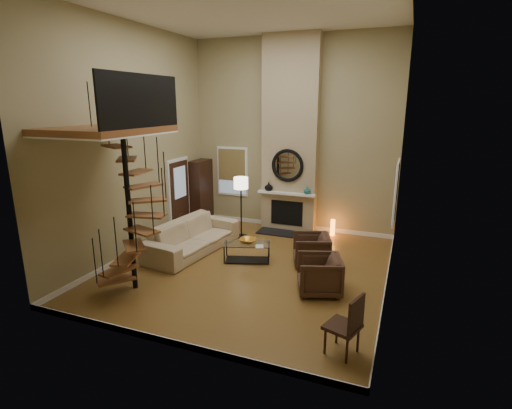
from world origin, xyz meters
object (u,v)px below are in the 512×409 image
at_px(coffee_table, 247,250).
at_px(accent_lamp, 333,228).
at_px(side_chair, 348,324).
at_px(sofa, 193,236).
at_px(floor_lamp, 241,188).
at_px(hutch, 201,192).
at_px(armchair_near, 315,250).
at_px(armchair_far, 323,275).

relative_size(coffee_table, accent_lamp, 2.65).
bearing_deg(side_chair, sofa, 146.05).
bearing_deg(floor_lamp, sofa, -116.46).
bearing_deg(side_chair, hutch, 135.46).
bearing_deg(armchair_near, side_chair, 1.99).
xyz_separation_m(hutch, side_chair, (5.40, -5.31, -0.42)).
relative_size(accent_lamp, side_chair, 0.46).
distance_m(hutch, accent_lamp, 4.22).
distance_m(armchair_near, floor_lamp, 2.85).
bearing_deg(sofa, hutch, 31.11).
xyz_separation_m(floor_lamp, accent_lamp, (2.38, 1.01, -1.16)).
relative_size(sofa, armchair_far, 3.25).
height_order(sofa, floor_lamp, floor_lamp).
bearing_deg(floor_lamp, hutch, 151.96).
height_order(accent_lamp, side_chair, side_chair).
bearing_deg(hutch, armchair_near, -27.15).
bearing_deg(armchair_far, floor_lamp, -149.75).
bearing_deg(coffee_table, sofa, 175.83).
distance_m(sofa, accent_lamp, 3.96).
bearing_deg(armchair_near, accent_lamp, 160.38).
height_order(coffee_table, accent_lamp, accent_lamp).
bearing_deg(armchair_far, side_chair, 2.99).
height_order(armchair_near, floor_lamp, floor_lamp).
bearing_deg(floor_lamp, armchair_far, -40.78).
height_order(hutch, armchair_far, hutch).
relative_size(armchair_far, floor_lamp, 0.50).
xyz_separation_m(coffee_table, side_chair, (2.79, -2.80, 0.24)).
bearing_deg(floor_lamp, coffee_table, -62.08).
bearing_deg(floor_lamp, side_chair, -50.36).
height_order(floor_lamp, side_chair, floor_lamp).
height_order(sofa, accent_lamp, sofa).
bearing_deg(accent_lamp, hutch, -179.16).
bearing_deg(sofa, side_chair, -116.84).
bearing_deg(accent_lamp, armchair_near, -90.28).
relative_size(armchair_far, accent_lamp, 1.87).
bearing_deg(sofa, armchair_far, -98.69).
xyz_separation_m(hutch, armchair_near, (4.15, -2.13, -0.60)).
bearing_deg(floor_lamp, armchair_near, -26.48).
height_order(hutch, floor_lamp, hutch).
bearing_deg(coffee_table, accent_lamp, 58.77).
relative_size(sofa, armchair_near, 3.34).
xyz_separation_m(hutch, accent_lamp, (4.17, 0.06, -0.70)).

